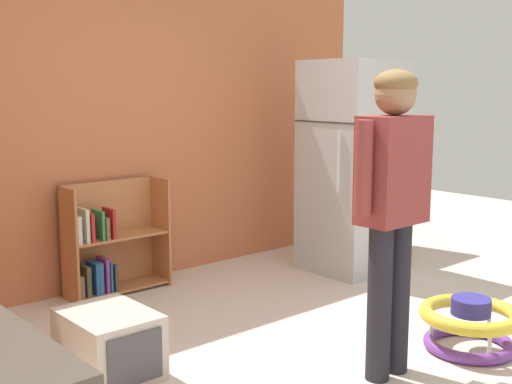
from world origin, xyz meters
The scene contains 7 objects.
ground_plane centered at (0.00, 0.00, 0.00)m, with size 12.00×12.00×0.00m, color beige.
back_wall centered at (0.00, 2.33, 1.35)m, with size 5.20×0.06×2.70m, color #C36B44.
refrigerator centered at (1.68, 1.37, 0.89)m, with size 0.73×0.68×1.78m.
bookshelf centered at (-0.22, 2.14, 0.36)m, with size 0.80×0.28×0.85m.
standing_person centered at (0.21, -0.17, 1.00)m, with size 0.57×0.22×1.65m.
baby_walker centered at (0.86, -0.28, 0.16)m, with size 0.60×0.60×0.32m.
pet_carrier centered at (-0.93, 0.82, 0.18)m, with size 0.42×0.55×0.36m.
Camera 1 is at (-2.56, -2.24, 1.56)m, focal length 45.91 mm.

